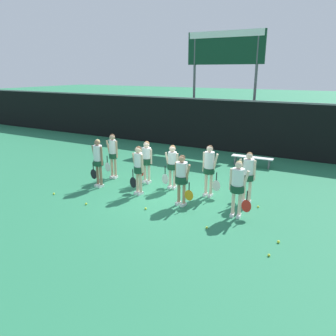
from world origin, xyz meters
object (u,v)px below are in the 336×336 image
at_px(player_1, 138,166).
at_px(player_5, 147,158).
at_px(tennis_ball_6, 269,255).
at_px(player_2, 182,176).
at_px(tennis_ball_4, 54,194).
at_px(player_3, 238,184).
at_px(tennis_ball_3, 146,209).
at_px(player_7, 209,166).
at_px(bench_courtside, 252,158).
at_px(player_0, 98,159).
at_px(tennis_ball_5, 207,227).
at_px(player_8, 248,173).
at_px(scoreboard, 225,57).
at_px(player_6, 172,163).
at_px(tennis_ball_2, 278,242).
at_px(player_4, 113,152).
at_px(tennis_ball_1, 258,207).
at_px(tennis_ball_0, 86,204).

distance_m(player_1, player_5, 1.24).
height_order(player_5, tennis_ball_6, player_5).
bearing_deg(player_2, tennis_ball_4, -155.45).
bearing_deg(player_3, tennis_ball_3, -165.74).
distance_m(player_5, player_7, 2.63).
xyz_separation_m(bench_courtside, tennis_ball_4, (-5.12, -6.91, -0.35)).
relative_size(player_0, tennis_ball_5, 27.53).
xyz_separation_m(player_3, player_8, (-0.05, 1.22, -0.01)).
height_order(player_2, player_5, player_2).
relative_size(player_0, player_8, 1.06).
height_order(scoreboard, tennis_ball_4, scoreboard).
relative_size(scoreboard, player_6, 3.81).
xyz_separation_m(player_3, tennis_ball_3, (-2.63, -0.88, -0.99)).
xyz_separation_m(player_6, tennis_ball_3, (0.20, -2.13, -0.93)).
relative_size(player_1, tennis_ball_2, 24.19).
bearing_deg(bench_courtside, tennis_ball_4, -129.25).
distance_m(player_1, player_8, 3.67).
height_order(player_4, player_8, player_4).
xyz_separation_m(player_3, tennis_ball_1, (0.42, 0.97, -0.99)).
xyz_separation_m(player_1, player_4, (-1.91, 1.02, 0.05)).
relative_size(player_0, tennis_ball_1, 27.94).
bearing_deg(player_4, bench_courtside, 33.78).
relative_size(tennis_ball_5, tennis_ball_6, 1.00).
distance_m(player_2, tennis_ball_5, 2.01).
height_order(player_8, tennis_ball_1, player_8).
relative_size(player_8, tennis_ball_5, 25.99).
distance_m(tennis_ball_0, tennis_ball_4, 1.63).
bearing_deg(player_4, player_1, -38.98).
xyz_separation_m(player_5, tennis_ball_2, (5.41, -2.34, -0.94)).
distance_m(bench_courtside, player_6, 4.71).
bearing_deg(scoreboard, player_3, -67.16).
height_order(player_5, tennis_ball_3, player_5).
relative_size(player_4, tennis_ball_2, 25.26).
bearing_deg(player_4, player_3, -22.96).
distance_m(player_4, tennis_ball_3, 3.66).
relative_size(player_5, tennis_ball_0, 24.18).
height_order(player_0, tennis_ball_4, player_0).
bearing_deg(player_0, tennis_ball_0, -56.62).
bearing_deg(player_8, player_0, -167.09).
xyz_separation_m(player_7, tennis_ball_2, (2.78, -2.16, -1.04)).
height_order(bench_courtside, tennis_ball_6, bench_courtside).
bearing_deg(player_0, player_5, 50.75).
bearing_deg(player_6, tennis_ball_6, -42.45).
bearing_deg(tennis_ball_5, player_5, 144.90).
relative_size(bench_courtside, player_6, 1.15).
bearing_deg(tennis_ball_1, player_3, -113.29).
xyz_separation_m(bench_courtside, player_0, (-4.26, -5.47, 0.69)).
xyz_separation_m(tennis_ball_3, tennis_ball_6, (3.98, -0.87, -0.00)).
bearing_deg(player_7, player_1, -155.96).
bearing_deg(bench_courtside, tennis_ball_5, -87.88).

